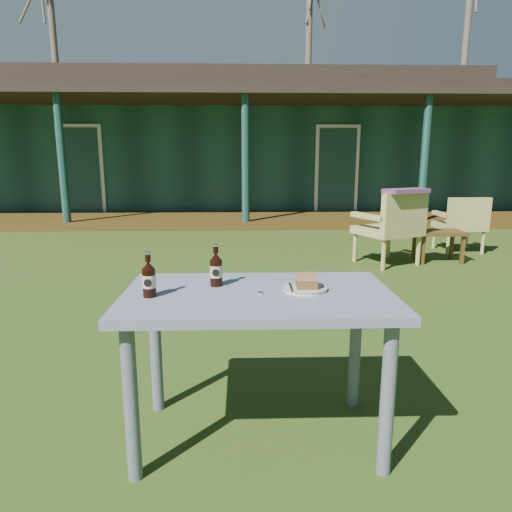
{
  "coord_description": "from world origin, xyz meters",
  "views": [
    {
      "loc": [
        -0.07,
        -3.55,
        1.3
      ],
      "look_at": [
        0.0,
        -1.3,
        0.82
      ],
      "focal_mm": 32.0,
      "sensor_mm": 36.0,
      "label": 1
    }
  ],
  "objects_px": {
    "plate": "(305,288)",
    "side_table": "(439,235)",
    "armchair_left": "(393,224)",
    "cake_slice": "(307,281)",
    "cola_bottle_near": "(216,269)",
    "cola_bottle_far": "(149,279)",
    "cafe_table": "(258,314)",
    "armchair_right": "(462,221)"
  },
  "relations": [
    {
      "from": "cafe_table",
      "to": "plate",
      "type": "relative_size",
      "value": 5.88
    },
    {
      "from": "cake_slice",
      "to": "cola_bottle_far",
      "type": "xyz_separation_m",
      "value": [
        -0.69,
        -0.07,
        0.03
      ]
    },
    {
      "from": "plate",
      "to": "cake_slice",
      "type": "height_order",
      "value": "cake_slice"
    },
    {
      "from": "plate",
      "to": "cake_slice",
      "type": "relative_size",
      "value": 2.22
    },
    {
      "from": "cake_slice",
      "to": "armchair_left",
      "type": "distance_m",
      "value": 3.85
    },
    {
      "from": "cola_bottle_near",
      "to": "cake_slice",
      "type": "bearing_deg",
      "value": -12.78
    },
    {
      "from": "armchair_left",
      "to": "side_table",
      "type": "height_order",
      "value": "armchair_left"
    },
    {
      "from": "armchair_left",
      "to": "cola_bottle_near",
      "type": "bearing_deg",
      "value": -119.93
    },
    {
      "from": "cola_bottle_far",
      "to": "side_table",
      "type": "bearing_deg",
      "value": 52.23
    },
    {
      "from": "cake_slice",
      "to": "cola_bottle_far",
      "type": "height_order",
      "value": "cola_bottle_far"
    },
    {
      "from": "armchair_right",
      "to": "side_table",
      "type": "xyz_separation_m",
      "value": [
        -0.57,
        -0.58,
        -0.1
      ]
    },
    {
      "from": "cola_bottle_far",
      "to": "cola_bottle_near",
      "type": "bearing_deg",
      "value": 30.56
    },
    {
      "from": "plate",
      "to": "side_table",
      "type": "bearing_deg",
      "value": 58.8
    },
    {
      "from": "cake_slice",
      "to": "side_table",
      "type": "height_order",
      "value": "cake_slice"
    },
    {
      "from": "cafe_table",
      "to": "cola_bottle_near",
      "type": "relative_size",
      "value": 6.1
    },
    {
      "from": "cake_slice",
      "to": "cola_bottle_far",
      "type": "distance_m",
      "value": 0.69
    },
    {
      "from": "plate",
      "to": "armchair_left",
      "type": "distance_m",
      "value": 3.84
    },
    {
      "from": "cola_bottle_far",
      "to": "cake_slice",
      "type": "bearing_deg",
      "value": 5.88
    },
    {
      "from": "armchair_left",
      "to": "armchair_right",
      "type": "relative_size",
      "value": 1.15
    },
    {
      "from": "side_table",
      "to": "plate",
      "type": "bearing_deg",
      "value": -121.2
    },
    {
      "from": "plate",
      "to": "cola_bottle_far",
      "type": "relative_size",
      "value": 1.04
    },
    {
      "from": "cola_bottle_near",
      "to": "armchair_right",
      "type": "height_order",
      "value": "cola_bottle_near"
    },
    {
      "from": "cola_bottle_near",
      "to": "armchair_right",
      "type": "xyz_separation_m",
      "value": [
        3.19,
        4.15,
        -0.36
      ]
    },
    {
      "from": "armchair_right",
      "to": "plate",
      "type": "bearing_deg",
      "value": -123.33
    },
    {
      "from": "cake_slice",
      "to": "armchair_right",
      "type": "xyz_separation_m",
      "value": [
        2.78,
        4.25,
        -0.33
      ]
    },
    {
      "from": "cola_bottle_far",
      "to": "armchair_right",
      "type": "relative_size",
      "value": 0.25
    },
    {
      "from": "cafe_table",
      "to": "cake_slice",
      "type": "bearing_deg",
      "value": 4.77
    },
    {
      "from": "armchair_right",
      "to": "side_table",
      "type": "distance_m",
      "value": 0.82
    },
    {
      "from": "plate",
      "to": "armchair_right",
      "type": "distance_m",
      "value": 5.08
    },
    {
      "from": "cake_slice",
      "to": "cola_bottle_near",
      "type": "relative_size",
      "value": 0.47
    },
    {
      "from": "plate",
      "to": "armchair_left",
      "type": "relative_size",
      "value": 0.23
    },
    {
      "from": "cafe_table",
      "to": "cake_slice",
      "type": "distance_m",
      "value": 0.26
    },
    {
      "from": "cola_bottle_far",
      "to": "side_table",
      "type": "xyz_separation_m",
      "value": [
        2.9,
        3.74,
        -0.46
      ]
    },
    {
      "from": "armchair_left",
      "to": "side_table",
      "type": "xyz_separation_m",
      "value": [
        0.65,
        0.16,
        -0.17
      ]
    },
    {
      "from": "cake_slice",
      "to": "armchair_left",
      "type": "height_order",
      "value": "armchair_left"
    },
    {
      "from": "plate",
      "to": "side_table",
      "type": "distance_m",
      "value": 4.3
    },
    {
      "from": "cake_slice",
      "to": "side_table",
      "type": "distance_m",
      "value": 4.31
    },
    {
      "from": "plate",
      "to": "armchair_right",
      "type": "relative_size",
      "value": 0.26
    },
    {
      "from": "plate",
      "to": "cola_bottle_far",
      "type": "height_order",
      "value": "cola_bottle_far"
    },
    {
      "from": "armchair_right",
      "to": "cafe_table",
      "type": "bearing_deg",
      "value": -125.12
    },
    {
      "from": "armchair_left",
      "to": "side_table",
      "type": "bearing_deg",
      "value": 13.55
    },
    {
      "from": "cafe_table",
      "to": "plate",
      "type": "bearing_deg",
      "value": 7.7
    }
  ]
}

